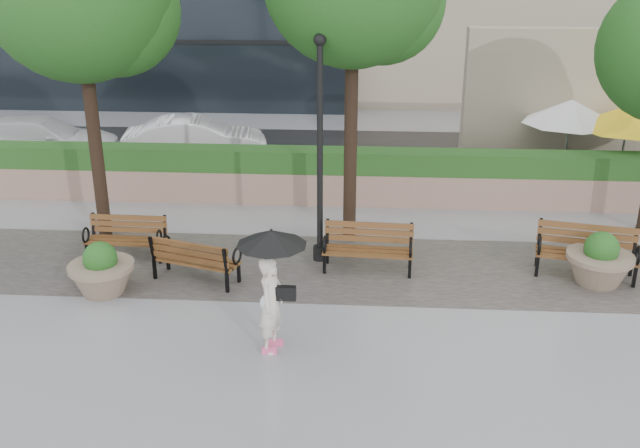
# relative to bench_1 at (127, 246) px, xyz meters

# --- Properties ---
(ground) EXTENTS (100.00, 100.00, 0.00)m
(ground) POSITION_rel_bench_1_xyz_m (3.06, -3.21, -0.26)
(ground) COLOR gray
(ground) RESTS_ON ground
(cobble_strip) EXTENTS (28.00, 3.20, 0.01)m
(cobble_strip) POSITION_rel_bench_1_xyz_m (3.06, -0.21, -0.25)
(cobble_strip) COLOR #383330
(cobble_strip) RESTS_ON ground
(hedge_wall) EXTENTS (24.00, 0.80, 1.35)m
(hedge_wall) POSITION_rel_bench_1_xyz_m (3.06, 3.79, 0.41)
(hedge_wall) COLOR #956E60
(hedge_wall) RESTS_ON ground
(asphalt_street) EXTENTS (40.00, 7.00, 0.00)m
(asphalt_street) POSITION_rel_bench_1_xyz_m (3.06, 7.79, -0.25)
(asphalt_street) COLOR black
(asphalt_street) RESTS_ON ground
(bench_1) EXTENTS (1.62, 0.67, 0.86)m
(bench_1) POSITION_rel_bench_1_xyz_m (0.00, 0.00, 0.00)
(bench_1) COLOR brown
(bench_1) RESTS_ON ground
(bench_2) EXTENTS (1.78, 1.14, 0.89)m
(bench_2) POSITION_rel_bench_1_xyz_m (1.68, -1.00, 0.01)
(bench_2) COLOR brown
(bench_2) RESTS_ON ground
(bench_3) EXTENTS (1.80, 0.80, 0.94)m
(bench_3) POSITION_rel_bench_1_xyz_m (4.96, -0.31, 0.02)
(bench_3) COLOR brown
(bench_3) RESTS_ON ground
(bench_4) EXTENTS (1.97, 1.11, 1.00)m
(bench_4) POSITION_rel_bench_1_xyz_m (9.17, -0.29, 0.04)
(bench_4) COLOR brown
(bench_4) RESTS_ON ground
(planter_left) EXTENTS (1.20, 1.20, 1.01)m
(planter_left) POSITION_rel_bench_1_xyz_m (0.06, -1.60, 0.14)
(planter_left) COLOR #7F6B56
(planter_left) RESTS_ON ground
(planter_right) EXTENTS (1.25, 1.25, 1.05)m
(planter_right) POSITION_rel_bench_1_xyz_m (9.34, -0.59, 0.15)
(planter_right) COLOR #7F6B56
(planter_right) RESTS_ON ground
(lamppost) EXTENTS (0.28, 0.28, 4.54)m
(lamppost) POSITION_rel_bench_1_xyz_m (3.98, 0.16, 1.76)
(lamppost) COLOR black
(lamppost) RESTS_ON ground
(patio_umb_white) EXTENTS (2.50, 2.50, 2.30)m
(patio_umb_white) POSITION_rel_bench_1_xyz_m (10.19, 5.54, 1.73)
(patio_umb_white) COLOR black
(patio_umb_white) RESTS_ON ground
(patio_umb_yellow_a) EXTENTS (2.50, 2.50, 2.30)m
(patio_umb_yellow_a) POSITION_rel_bench_1_xyz_m (11.47, 4.99, 1.73)
(patio_umb_yellow_a) COLOR black
(patio_umb_yellow_a) RESTS_ON ground
(car_left) EXTENTS (4.95, 2.58, 1.37)m
(car_left) POSITION_rel_bench_1_xyz_m (-4.72, 6.70, 0.43)
(car_left) COLOR silver
(car_left) RESTS_ON ground
(car_right) EXTENTS (4.34, 2.13, 1.37)m
(car_right) POSITION_rel_bench_1_xyz_m (-0.14, 6.99, 0.43)
(car_right) COLOR silver
(car_right) RESTS_ON ground
(pedestrian) EXTENTS (1.10, 1.10, 2.02)m
(pedestrian) POSITION_rel_bench_1_xyz_m (3.46, -3.34, 0.97)
(pedestrian) COLOR beige
(pedestrian) RESTS_ON ground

